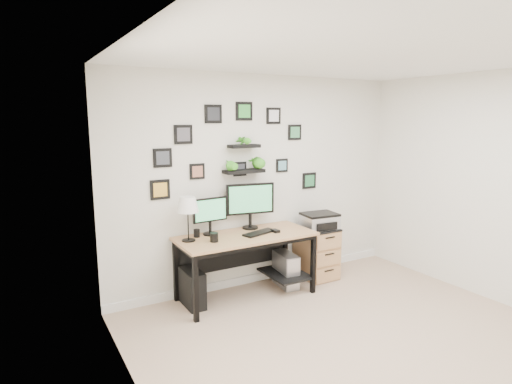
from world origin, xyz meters
TOP-DOWN VIEW (x-y plane):
  - room at (0.00, 1.98)m, footprint 4.00×4.00m
  - desk at (-0.39, 1.67)m, footprint 1.60×0.70m
  - monitor_left at (-0.78, 1.84)m, footprint 0.43×0.18m
  - monitor_right at (-0.24, 1.86)m, footprint 0.59×0.22m
  - keyboard at (-0.26, 1.60)m, footprint 0.46×0.25m
  - mouse at (-0.07, 1.56)m, footprint 0.08×0.11m
  - table_lamp at (-1.09, 1.73)m, footprint 0.24×0.24m
  - mug at (-0.86, 1.56)m, footprint 0.09×0.09m
  - pen_cup at (-0.95, 1.83)m, footprint 0.07×0.07m
  - pc_tower_black at (-1.07, 1.72)m, footprint 0.19×0.41m
  - pc_tower_grey at (0.16, 1.67)m, footprint 0.24×0.44m
  - file_cabinet at (0.68, 1.72)m, footprint 0.43×0.53m
  - printer at (0.69, 1.69)m, footprint 0.46×0.39m
  - wall_decor at (-0.32, 1.93)m, footprint 2.26×0.18m

SIDE VIEW (x-z plane):
  - room at x=0.00m, z-range -1.95..2.05m
  - pc_tower_black at x=-1.07m, z-range 0.00..0.41m
  - pc_tower_grey at x=0.16m, z-range 0.00..0.42m
  - file_cabinet at x=0.68m, z-range 0.00..0.67m
  - desk at x=-0.39m, z-range 0.25..1.00m
  - keyboard at x=-0.26m, z-range 0.75..0.77m
  - mouse at x=-0.07m, z-range 0.75..0.78m
  - printer at x=0.69m, z-range 0.67..0.87m
  - pen_cup at x=-0.95m, z-range 0.75..0.84m
  - mug at x=-0.86m, z-range 0.75..0.85m
  - monitor_left at x=-0.78m, z-range 0.79..1.22m
  - monitor_right at x=-0.24m, z-range 0.80..1.36m
  - table_lamp at x=-1.09m, z-range 0.90..1.39m
  - wall_decor at x=-0.32m, z-range 1.11..2.23m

